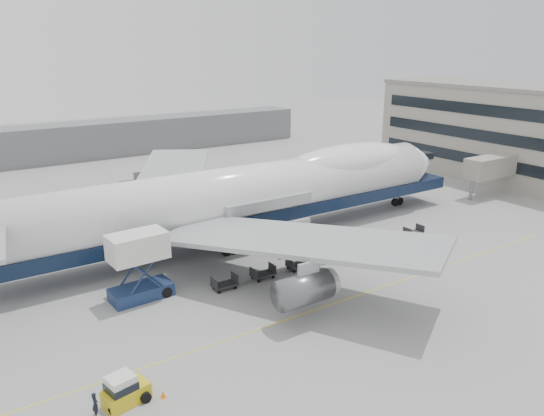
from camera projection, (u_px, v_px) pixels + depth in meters
ground at (309, 275)px, 52.53m from camera, size 260.00×260.00×0.00m
apron_line at (349, 298)px, 47.76m from camera, size 60.00×0.15×0.01m
hangar at (46, 144)px, 101.84m from camera, size 110.00×8.00×7.00m
airliner at (251, 193)px, 60.74m from camera, size 67.00×55.30×19.98m
catering_truck at (139, 263)px, 46.86m from camera, size 5.57×4.01×6.20m
baggage_tug at (124, 391)px, 33.59m from camera, size 3.09×2.06×2.09m
ground_worker at (95, 404)px, 32.48m from camera, size 0.41×0.62×1.66m
traffic_cone at (163, 394)px, 34.37m from camera, size 0.35×0.35×0.52m
dolly_0 at (225, 284)px, 49.41m from camera, size 2.30×1.35×1.30m
dolly_1 at (263, 274)px, 51.67m from camera, size 2.30×1.35×1.30m
dolly_2 at (298, 264)px, 53.92m from camera, size 2.30×1.35×1.30m
dolly_3 at (330, 255)px, 56.17m from camera, size 2.30×1.35×1.30m
dolly_4 at (360, 247)px, 58.43m from camera, size 2.30×1.35×1.30m
dolly_5 at (388, 239)px, 60.68m from camera, size 2.30×1.35×1.30m
dolly_6 at (414, 232)px, 62.93m from camera, size 2.30×1.35×1.30m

